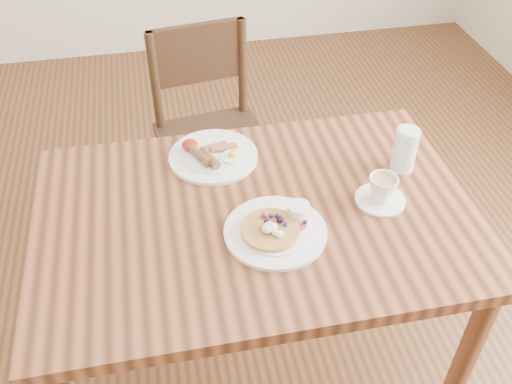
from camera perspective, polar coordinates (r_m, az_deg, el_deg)
The scene contains 7 objects.
ground at distance 2.14m, azimuth -0.00°, elevation -16.80°, with size 5.00×5.00×0.00m, color #502817.
dining_table at distance 1.62m, azimuth -0.00°, elevation -4.50°, with size 1.20×0.80×0.75m.
chair_far at distance 2.32m, azimuth -4.56°, elevation 6.30°, with size 0.47×0.47×0.88m.
pancake_plate at distance 1.49m, azimuth 2.10°, elevation -3.68°, with size 0.27×0.27×0.06m.
breakfast_plate at distance 1.73m, azimuth -4.43°, elevation 3.69°, with size 0.27×0.27×0.04m.
teacup_saucer at distance 1.60m, azimuth 12.46°, elevation 0.11°, with size 0.14×0.14×0.08m.
water_glass at distance 1.71m, azimuth 14.65°, elevation 4.10°, with size 0.07×0.07×0.14m, color silver.
Camera 1 is at (-0.22, -1.11, 1.81)m, focal length 40.00 mm.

